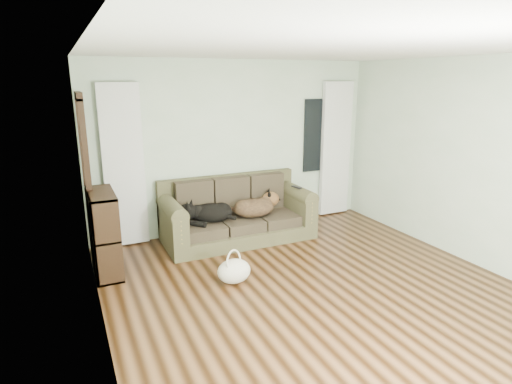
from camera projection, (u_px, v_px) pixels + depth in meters
name	position (u px, v px, depth m)	size (l,w,h in m)	color
floor	(322.00, 295.00, 4.73)	(5.00, 5.00, 0.00)	black
ceiling	(333.00, 49.00, 4.06)	(5.00, 5.00, 0.00)	white
wall_back	(236.00, 147.00, 6.59)	(4.50, 0.04, 2.60)	silver
wall_left	(96.00, 208.00, 3.49)	(0.04, 5.00, 2.60)	silver
wall_right	(479.00, 164.00, 5.30)	(0.04, 5.00, 2.60)	silver
curtain_left	(124.00, 167.00, 5.87)	(0.55, 0.08, 2.25)	white
curtain_right	(336.00, 149.00, 7.28)	(0.55, 0.08, 2.25)	white
window_pane	(317.00, 135.00, 7.12)	(0.50, 0.03, 1.20)	black
door_casing	(87.00, 183.00, 5.37)	(0.07, 0.60, 2.10)	black
sofa	(238.00, 210.00, 6.27)	(2.18, 0.94, 0.89)	#45432D
dog_black_lab	(208.00, 213.00, 6.06)	(0.62, 0.43, 0.26)	black
dog_shepherd	(256.00, 206.00, 6.32)	(0.65, 0.46, 0.29)	black
tv_remote	(297.00, 187.00, 6.47)	(0.05, 0.17, 0.02)	black
tote_bag	(234.00, 270.00, 4.99)	(0.40, 0.31, 0.29)	beige
bookshelf	(104.00, 234.00, 5.19)	(0.31, 0.82, 1.02)	black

